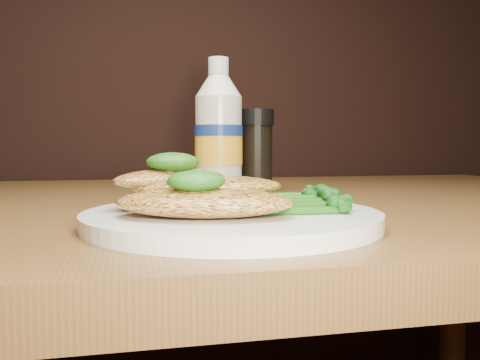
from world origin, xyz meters
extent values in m
cylinder|color=white|center=(-0.10, 0.81, 0.76)|extent=(0.26, 0.26, 0.01)
ellipsoid|color=gold|center=(-0.13, 0.78, 0.78)|extent=(0.16, 0.11, 0.02)
ellipsoid|color=gold|center=(-0.12, 0.83, 0.78)|extent=(0.14, 0.07, 0.02)
ellipsoid|color=gold|center=(-0.15, 0.86, 0.79)|extent=(0.14, 0.12, 0.02)
ellipsoid|color=black|center=(-0.14, 0.78, 0.79)|extent=(0.06, 0.06, 0.02)
ellipsoid|color=black|center=(-0.15, 0.85, 0.81)|extent=(0.05, 0.05, 0.02)
camera|label=1|loc=(-0.19, 0.38, 0.82)|focal=37.52mm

